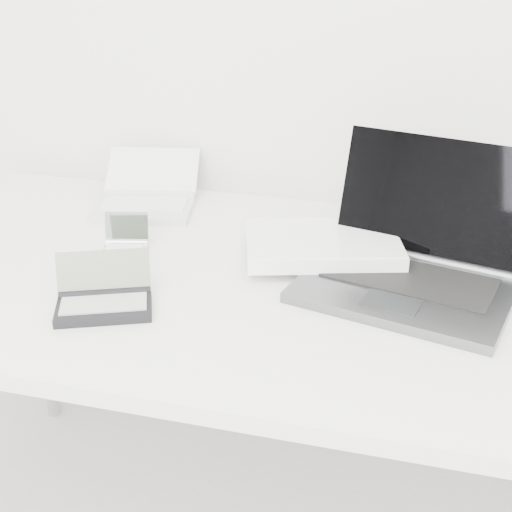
% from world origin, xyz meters
% --- Properties ---
extents(desk, '(1.60, 0.80, 0.73)m').
position_xyz_m(desk, '(0.00, 1.55, 0.68)').
color(desk, white).
rests_on(desk, ground).
extents(laptop_large, '(0.55, 0.40, 0.24)m').
position_xyz_m(laptop_large, '(0.17, 1.61, 0.77)').
color(laptop_large, '#57595C').
rests_on(laptop_large, desk).
extents(netbook_open_white, '(0.26, 0.30, 0.09)m').
position_xyz_m(netbook_open_white, '(-0.37, 1.82, 0.75)').
color(netbook_open_white, silver).
rests_on(netbook_open_white, desk).
extents(pda_silver, '(0.10, 0.10, 0.07)m').
position_xyz_m(pda_silver, '(-0.32, 1.58, 0.75)').
color(pda_silver, '#B9BABE').
rests_on(pda_silver, desk).
extents(palmtop_charcoal, '(0.19, 0.17, 0.09)m').
position_xyz_m(palmtop_charcoal, '(-0.26, 1.37, 0.75)').
color(palmtop_charcoal, black).
rests_on(palmtop_charcoal, desk).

